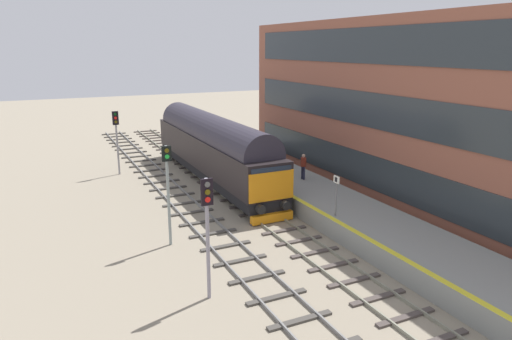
# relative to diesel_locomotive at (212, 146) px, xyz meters

# --- Properties ---
(ground_plane) EXTENTS (140.00, 140.00, 0.00)m
(ground_plane) POSITION_rel_diesel_locomotive_xyz_m (-0.00, -7.53, -2.48)
(ground_plane) COLOR gray
(ground_plane) RESTS_ON ground
(track_main) EXTENTS (2.50, 60.00, 0.15)m
(track_main) POSITION_rel_diesel_locomotive_xyz_m (-0.00, -7.53, -2.43)
(track_main) COLOR gray
(track_main) RESTS_ON ground
(track_adjacent_west) EXTENTS (2.50, 60.00, 0.15)m
(track_adjacent_west) POSITION_rel_diesel_locomotive_xyz_m (-3.44, -7.53, -2.43)
(track_adjacent_west) COLOR slate
(track_adjacent_west) RESTS_ON ground
(station_platform) EXTENTS (4.00, 44.00, 1.01)m
(station_platform) POSITION_rel_diesel_locomotive_xyz_m (3.60, -7.53, -1.98)
(station_platform) COLOR gray
(station_platform) RESTS_ON ground
(station_building) EXTENTS (4.83, 31.10, 10.90)m
(station_building) POSITION_rel_diesel_locomotive_xyz_m (9.12, -9.11, 2.97)
(station_building) COLOR #945440
(station_building) RESTS_ON ground
(diesel_locomotive) EXTENTS (2.74, 18.42, 4.68)m
(diesel_locomotive) POSITION_rel_diesel_locomotive_xyz_m (0.00, 0.00, 0.00)
(diesel_locomotive) COLOR black
(diesel_locomotive) RESTS_ON ground
(signal_post_near) EXTENTS (0.44, 0.22, 4.70)m
(signal_post_near) POSITION_rel_diesel_locomotive_xyz_m (-5.72, -14.99, 0.53)
(signal_post_near) COLOR gray
(signal_post_near) RESTS_ON ground
(signal_post_mid) EXTENTS (0.44, 0.22, 4.84)m
(signal_post_mid) POSITION_rel_diesel_locomotive_xyz_m (-5.72, -9.58, 0.51)
(signal_post_mid) COLOR gray
(signal_post_mid) RESTS_ON ground
(signal_post_far) EXTENTS (0.44, 0.22, 4.71)m
(signal_post_far) POSITION_rel_diesel_locomotive_xyz_m (-5.72, 4.55, 0.53)
(signal_post_far) COLOR gray
(signal_post_far) RESTS_ON ground
(platform_number_sign) EXTENTS (0.10, 0.44, 2.06)m
(platform_number_sign) POSITION_rel_diesel_locomotive_xyz_m (2.10, -11.89, -0.11)
(platform_number_sign) COLOR slate
(platform_number_sign) RESTS_ON station_platform
(waiting_passenger) EXTENTS (0.38, 0.51, 1.64)m
(waiting_passenger) POSITION_rel_diesel_locomotive_xyz_m (4.09, -5.49, -0.49)
(waiting_passenger) COLOR #292A40
(waiting_passenger) RESTS_ON station_platform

